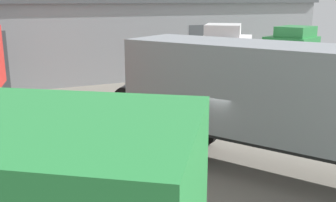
% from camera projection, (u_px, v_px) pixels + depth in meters
% --- Properties ---
extents(ground_plane, '(60.00, 60.00, 0.00)m').
position_uv_depth(ground_plane, '(224.00, 163.00, 13.13)').
color(ground_plane, slate).
extents(warehouse_building, '(34.39, 6.55, 5.33)m').
position_uv_depth(warehouse_building, '(95.00, 38.00, 27.47)').
color(warehouse_building, '#93999E').
rests_on(warehouse_building, ground_plane).
extents(tractor_unit_white, '(6.92, 5.98, 4.13)m').
position_uv_depth(tractor_unit_white, '(215.00, 68.00, 19.80)').
color(tractor_unit_white, silver).
rests_on(tractor_unit_white, ground_plane).
extents(container_trailer_yellow, '(7.51, 10.01, 4.03)m').
position_uv_depth(container_trailer_yellow, '(286.00, 95.00, 11.51)').
color(container_trailer_yellow, gray).
rests_on(container_trailer_yellow, ground_plane).
extents(tractor_unit_green, '(4.92, 6.70, 3.85)m').
position_uv_depth(tractor_unit_green, '(298.00, 63.00, 22.25)').
color(tractor_unit_green, '#28843D').
rests_on(tractor_unit_green, ground_plane).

